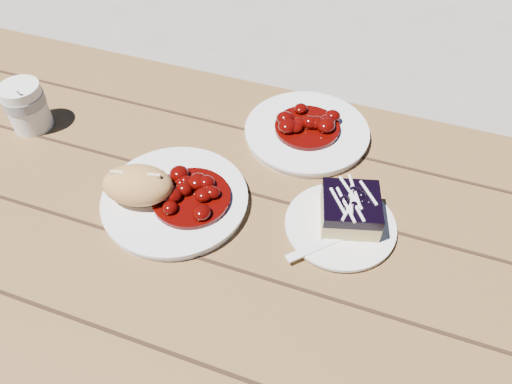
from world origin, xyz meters
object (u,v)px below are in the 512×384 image
(main_plate, at_px, (175,200))
(coffee_cup, at_px, (26,107))
(picnic_table, at_px, (100,235))
(second_plate, at_px, (307,133))
(bread_roll, at_px, (138,185))
(blueberry_cake, at_px, (350,209))
(dessert_plate, at_px, (340,226))

(main_plate, distance_m, coffee_cup, 0.38)
(picnic_table, relative_size, coffee_cup, 20.51)
(coffee_cup, height_order, second_plate, coffee_cup)
(picnic_table, bearing_deg, bread_roll, -2.95)
(picnic_table, xyz_separation_m, coffee_cup, (-0.18, 0.11, 0.21))
(blueberry_cake, relative_size, coffee_cup, 1.19)
(dessert_plate, relative_size, coffee_cup, 1.86)
(dessert_plate, bearing_deg, blueberry_cake, 56.31)
(picnic_table, height_order, dessert_plate, dessert_plate)
(picnic_table, distance_m, blueberry_cake, 0.53)
(dessert_plate, height_order, coffee_cup, coffee_cup)
(dessert_plate, xyz_separation_m, coffee_cup, (-0.65, 0.05, 0.04))
(blueberry_cake, relative_size, second_plate, 0.48)
(bread_roll, bearing_deg, dessert_plate, 10.72)
(bread_roll, bearing_deg, coffee_cup, 160.08)
(dessert_plate, bearing_deg, second_plate, 119.65)
(picnic_table, relative_size, bread_roll, 16.44)
(main_plate, height_order, blueberry_cake, blueberry_cake)
(picnic_table, bearing_deg, second_plate, 36.63)
(bread_roll, bearing_deg, main_plate, 19.98)
(blueberry_cake, bearing_deg, picnic_table, 172.84)
(main_plate, bearing_deg, dessert_plate, 8.86)
(dessert_plate, bearing_deg, picnic_table, -173.06)
(dessert_plate, bearing_deg, main_plate, -171.14)
(main_plate, distance_m, bread_roll, 0.07)
(picnic_table, xyz_separation_m, dessert_plate, (0.47, 0.06, 0.17))
(dessert_plate, height_order, blueberry_cake, blueberry_cake)
(picnic_table, xyz_separation_m, main_plate, (0.19, 0.01, 0.17))
(bread_roll, relative_size, coffee_cup, 1.25)
(blueberry_cake, distance_m, second_plate, 0.23)
(picnic_table, bearing_deg, blueberry_cake, 8.54)
(picnic_table, height_order, main_plate, main_plate)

